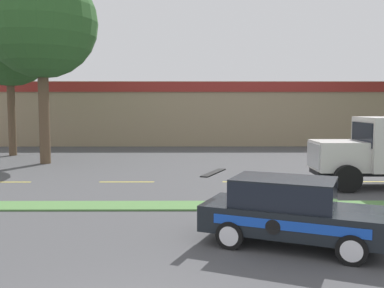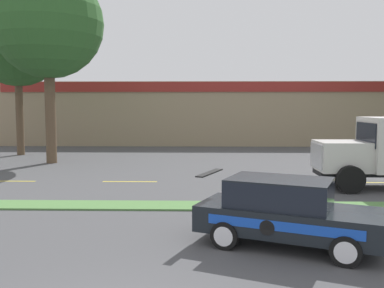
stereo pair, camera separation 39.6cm
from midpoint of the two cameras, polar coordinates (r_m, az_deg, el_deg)
The scene contains 9 objects.
grass_verge at distance 14.32m, azimuth -2.58°, elevation -8.21°, with size 120.00×1.22×0.06m, color #517F42.
centre_line_3 at distance 20.58m, azimuth -22.77°, elevation -4.58°, with size 2.40×0.14×0.01m, color yellow.
centre_line_4 at distance 19.04m, azimuth -7.70°, elevation -4.99°, with size 2.40×0.14×0.01m, color yellow.
centre_line_5 at distance 18.97m, azimuth 8.70°, elevation -5.04°, with size 2.40×0.14×0.01m, color yellow.
centre_line_6 at distance 20.38m, azimuth 23.99°, elevation -4.72°, with size 2.40×0.14×0.01m, color yellow.
rally_car at distance 10.52m, azimuth 13.52°, elevation -8.74°, with size 4.62×3.27×1.65m.
store_building_backdrop at distance 40.89m, azimuth 2.49°, elevation 4.17°, with size 36.02×12.10×5.31m.
tree_behind_left at distance 31.48m, azimuth -22.00°, elevation 13.78°, with size 6.10×6.10×12.25m.
tree_behind_right at distance 26.60m, azimuth -18.29°, elevation 16.38°, with size 6.29×6.29×12.75m.
Camera 2 is at (1.14, -5.68, 3.33)m, focal length 40.00 mm.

